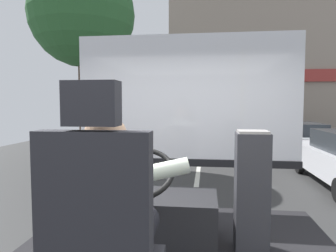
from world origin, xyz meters
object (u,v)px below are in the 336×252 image
bus_driver (111,211)px  driver_seat (103,249)px  parked_car_silver (296,138)px  parked_car_charcoal (278,126)px  steering_console (151,216)px  fare_box (252,191)px

bus_driver → driver_seat: bearing=-90.0°
parked_car_silver → parked_car_charcoal: parked_car_charcoal is taller
driver_seat → parked_car_charcoal: 16.47m
parked_car_charcoal → steering_console: bearing=-106.4°
bus_driver → parked_car_silver: bearing=70.1°
steering_console → fare_box: bearing=-3.6°
fare_box → steering_console: bearing=176.4°
steering_console → parked_car_silver: (3.89, 9.66, -0.33)m
bus_driver → parked_car_silver: size_ratio=0.18×
bus_driver → steering_console: size_ratio=0.69×
parked_car_silver → fare_box: bearing=-107.5°
parked_car_charcoal → driver_seat: bearing=-105.2°
bus_driver → fare_box: (0.82, 1.04, -0.17)m
steering_console → parked_car_charcoal: size_ratio=0.26×
driver_seat → bus_driver: driver_seat is taller
parked_car_silver → bus_driver: bearing=-109.9°
parked_car_silver → parked_car_charcoal: 5.03m
fare_box → parked_car_charcoal: 15.14m
fare_box → parked_car_silver: 10.20m
driver_seat → steering_console: bearing=90.0°
bus_driver → parked_car_charcoal: 16.35m
bus_driver → fare_box: size_ratio=0.78×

